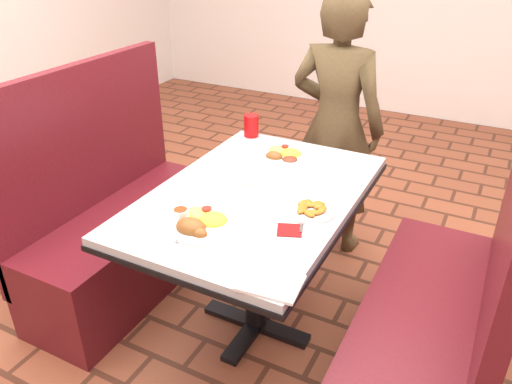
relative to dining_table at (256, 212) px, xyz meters
The scene contains 14 objects.
dining_table is the anchor object (origin of this frame).
booth_bench_left 0.86m from the dining_table, behind, with size 0.47×1.20×1.17m.
booth_bench_right 0.86m from the dining_table, ahead, with size 0.47×1.20×1.17m.
diner_person 0.90m from the dining_table, 87.21° to the left, with size 0.55×0.36×1.50m, color brown.
near_dinner_plate 0.37m from the dining_table, 100.25° to the right, with size 0.27×0.27×0.08m.
far_dinner_plate 0.40m from the dining_table, 96.72° to the left, with size 0.25×0.25×0.06m.
plantain_plate 0.29m from the dining_table, 10.94° to the right, with size 0.19×0.19×0.03m.
maroon_napkin 0.34m from the dining_table, 40.25° to the right, with size 0.09×0.09×0.00m, color maroon.
spoon_utensil 0.32m from the dining_table, 28.08° to the right, with size 0.01×0.14×0.00m, color #BBBBC0.
red_tumbler 0.65m from the dining_table, 119.59° to the left, with size 0.08×0.08×0.12m, color red.
paper_napkin 0.62m from the dining_table, 58.41° to the right, with size 0.19×0.14×0.01m, color white.
knife_utensil 0.34m from the dining_table, 103.16° to the right, with size 0.01×0.16×0.00m, color #BABABF.
fork_utensil 0.42m from the dining_table, 99.50° to the right, with size 0.01×0.14×0.00m, color silver.
lettuce_shreds 0.12m from the dining_table, 56.31° to the left, with size 0.28×0.32×0.00m, color #8ECF52, non-canonical shape.
Camera 1 is at (0.85, -1.65, 1.75)m, focal length 35.00 mm.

